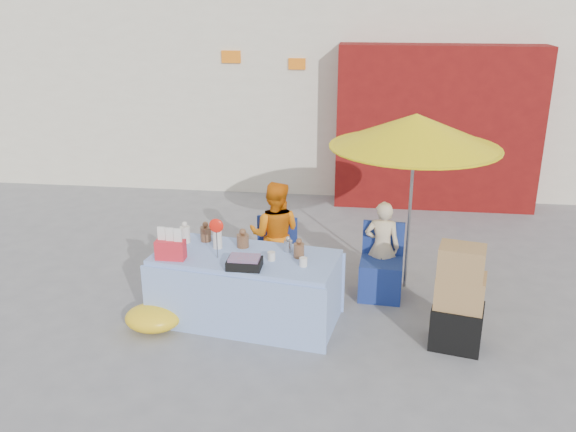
# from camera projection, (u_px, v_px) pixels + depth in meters

# --- Properties ---
(ground) EXTENTS (80.00, 80.00, 0.00)m
(ground) POSITION_uv_depth(u_px,v_px,m) (258.00, 321.00, 6.55)
(ground) COLOR slate
(ground) RESTS_ON ground
(backdrop) EXTENTS (14.00, 8.00, 7.80)m
(backdrop) POSITION_uv_depth(u_px,v_px,m) (344.00, 6.00, 12.45)
(backdrop) COLOR silver
(backdrop) RESTS_ON ground
(market_table) EXTENTS (2.07, 1.20, 1.18)m
(market_table) POSITION_uv_depth(u_px,v_px,m) (245.00, 287.00, 6.47)
(market_table) COLOR #8DA6E2
(market_table) RESTS_ON ground
(chair_left) EXTENTS (0.51, 0.50, 0.85)m
(chair_left) POSITION_uv_depth(u_px,v_px,m) (274.00, 270.00, 7.17)
(chair_left) COLOR navy
(chair_left) RESTS_ON ground
(chair_right) EXTENTS (0.51, 0.50, 0.85)m
(chair_right) POSITION_uv_depth(u_px,v_px,m) (381.00, 276.00, 7.02)
(chair_right) COLOR navy
(chair_right) RESTS_ON ground
(vendor_orange) EXTENTS (0.66, 0.53, 1.30)m
(vendor_orange) POSITION_uv_depth(u_px,v_px,m) (275.00, 235.00, 7.17)
(vendor_orange) COLOR orange
(vendor_orange) RESTS_ON ground
(vendor_beige) EXTENTS (0.42, 0.29, 1.11)m
(vendor_beige) POSITION_uv_depth(u_px,v_px,m) (382.00, 247.00, 7.05)
(vendor_beige) COLOR beige
(vendor_beige) RESTS_ON ground
(umbrella) EXTENTS (1.90, 1.90, 2.09)m
(umbrella) POSITION_uv_depth(u_px,v_px,m) (415.00, 131.00, 6.70)
(umbrella) COLOR gray
(umbrella) RESTS_ON ground
(box_stack) EXTENTS (0.56, 0.49, 1.08)m
(box_stack) POSITION_uv_depth(u_px,v_px,m) (459.00, 301.00, 5.92)
(box_stack) COLOR black
(box_stack) RESTS_ON ground
(tarp_bundle) EXTENTS (0.73, 0.67, 0.27)m
(tarp_bundle) POSITION_uv_depth(u_px,v_px,m) (153.00, 318.00, 6.35)
(tarp_bundle) COLOR yellow
(tarp_bundle) RESTS_ON ground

